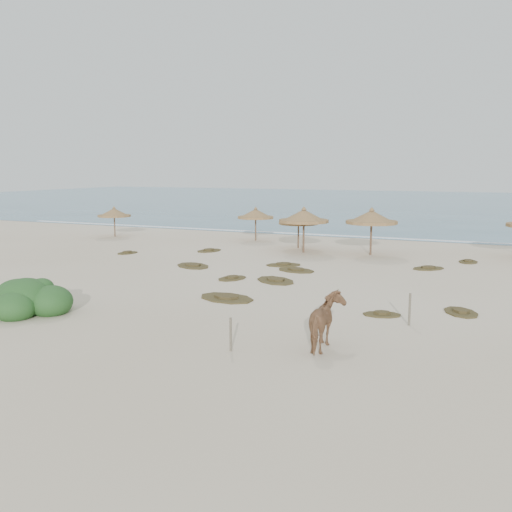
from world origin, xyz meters
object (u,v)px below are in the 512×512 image
object	(u,v)px
palapa_0	(114,213)
palapa_1	(256,214)
bush	(27,300)
horse	(327,322)

from	to	relation	value
palapa_0	palapa_1	size ratio (longest dim) A/B	0.95
palapa_1	bush	bearing A→B (deg)	-87.70
palapa_0	horse	world-z (taller)	palapa_0
palapa_1	bush	xyz separation A→B (m)	(0.99, -24.67, -1.56)
palapa_0	horse	xyz separation A→B (m)	(25.17, -21.93, -1.09)
palapa_0	bush	world-z (taller)	palapa_0
bush	horse	bearing A→B (deg)	1.62
palapa_1	horse	size ratio (longest dim) A/B	1.46
palapa_1	bush	size ratio (longest dim) A/B	0.85
palapa_0	horse	distance (m)	33.41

